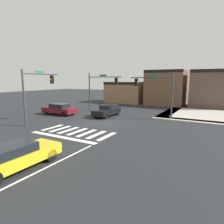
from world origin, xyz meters
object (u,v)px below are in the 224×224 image
Objects in this scene: traffic_signal_northeast at (155,87)px; car_maroon at (59,109)px; car_yellow at (15,156)px; traffic_signal_northwest at (101,86)px; traffic_signal_southwest at (37,87)px; car_black at (107,110)px.

traffic_signal_northeast is 1.15× the size of car_maroon.
car_yellow is (-1.90, -17.21, -2.98)m from traffic_signal_northeast.
traffic_signal_northwest reaches higher than car_yellow.
traffic_signal_southwest reaches higher than car_yellow.
traffic_signal_southwest is 8.84m from car_black.
car_black is at bearing 17.95° from traffic_signal_northeast.
car_yellow is 1.00× the size of car_maroon.
traffic_signal_northeast is at bearing 107.95° from car_black.
car_maroon is at bearing -130.57° from traffic_signal_northwest.
car_maroon is (-9.92, 13.24, 0.03)m from car_yellow.
traffic_signal_southwest reaches higher than car_maroon.
traffic_signal_northeast is 17.57m from car_yellow.
traffic_signal_southwest reaches higher than traffic_signal_northwest.
car_maroon is (-3.81, -4.46, -3.04)m from traffic_signal_northwest.
traffic_signal_southwest is 1.19× the size of car_maroon.
traffic_signal_northeast is 13.34m from traffic_signal_southwest.
car_maroon reaches higher than car_yellow.
traffic_signal_northeast is at bearing 18.55° from car_maroon.
traffic_signal_northwest is (-8.01, 0.49, 0.09)m from traffic_signal_northeast.
traffic_signal_northeast reaches higher than car_maroon.
car_black is at bearing 13.49° from car_yellow.
traffic_signal_northwest is at bearing 49.43° from car_maroon.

